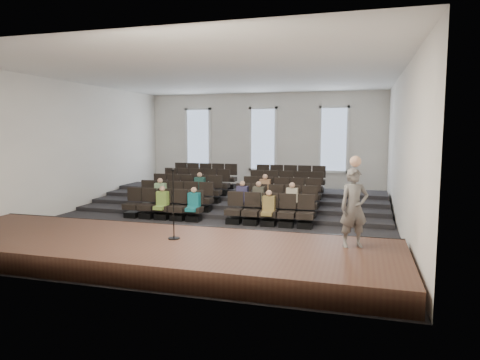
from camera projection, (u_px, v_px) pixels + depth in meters
The scene contains 14 objects.
ground at pixel (219, 219), 15.23m from camera, with size 14.00×14.00×0.00m, color black.
ceiling at pixel (218, 75), 14.65m from camera, with size 12.00×14.00×0.02m, color white.
wall_back at pixel (263, 143), 21.65m from camera, with size 12.00×0.04×5.00m, color white.
wall_front at pixel (102, 163), 8.23m from camera, with size 12.00×0.04×5.00m, color white.
wall_left at pixel (72, 147), 16.57m from camera, with size 0.04×14.00×5.00m, color white.
wall_right at pixel (402, 151), 13.30m from camera, with size 0.04×14.00×5.00m, color white.
stage at pixel (152, 250), 10.32m from camera, with size 11.80×3.60×0.50m, color #41281C.
stage_lip at pixel (181, 234), 12.02m from camera, with size 11.80×0.06×0.52m, color black.
risers at pixel (243, 200), 18.23m from camera, with size 11.80×4.80×0.60m.
seating_rows at pixel (232, 194), 16.62m from camera, with size 6.80×4.70×1.67m.
windows at pixel (263, 139), 21.56m from camera, with size 8.44×0.10×3.24m.
audience at pixel (226, 195), 15.41m from camera, with size 5.45×2.64×1.10m.
speaker at pixel (354, 208), 9.62m from camera, with size 0.65×0.43×1.79m, color #5D5A58.
mic_stand at pixel (174, 218), 10.39m from camera, with size 0.29×0.29×1.73m.
Camera 1 is at (4.81, -14.19, 3.13)m, focal length 32.00 mm.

